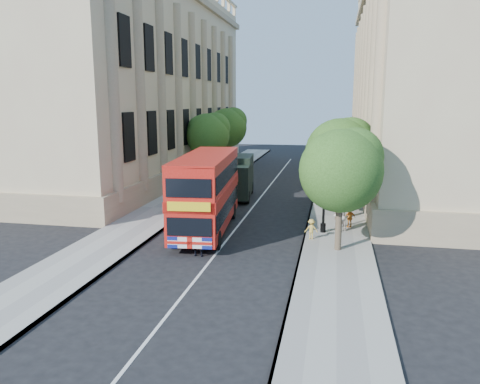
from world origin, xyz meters
The scene contains 17 objects.
ground centered at (0.00, 0.00, 0.00)m, with size 120.00×120.00×0.00m, color black.
pavement_right centered at (5.75, 10.00, 0.06)m, with size 3.50×80.00×0.12m, color gray.
pavement_left centered at (-5.75, 10.00, 0.06)m, with size 3.50×80.00×0.12m, color gray.
building_right centered at (13.80, 24.00, 9.00)m, with size 12.00×38.00×18.00m, color tan.
building_left centered at (-13.80, 24.00, 9.00)m, with size 12.00×38.00×18.00m, color tan.
tree_right_near centered at (5.84, 3.03, 4.25)m, with size 4.00×4.00×6.08m.
tree_right_mid centered at (5.84, 9.03, 4.45)m, with size 4.20×4.20×6.37m.
tree_right_far centered at (5.84, 15.03, 4.31)m, with size 4.00×4.00×6.15m.
tree_left_far centered at (-5.96, 22.03, 4.44)m, with size 4.00×4.00×6.30m.
tree_left_back centered at (-5.96, 30.03, 4.71)m, with size 4.20×4.20×6.65m.
lamp_post centered at (5.00, 6.00, 2.51)m, with size 0.32×0.32×5.16m.
double_decker_bus centered at (-1.49, 5.30, 2.37)m, with size 3.29×9.47×4.29m.
box_van centered at (-1.79, 14.70, 1.55)m, with size 2.80×5.75×3.17m.
police_constable centered at (-0.74, 1.00, 0.93)m, with size 0.67×0.44×1.85m, color black.
woman_pedestrian centered at (5.90, 6.45, 0.98)m, with size 0.84×0.65×1.73m, color silver.
child_a centered at (6.48, 7.32, 0.69)m, with size 0.67×0.28×1.15m, color orange.
child_b centered at (4.42, 4.55, 0.65)m, with size 0.69×0.40×1.07m, color gold.
Camera 1 is at (5.48, -19.56, 7.29)m, focal length 35.00 mm.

